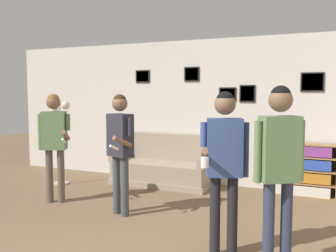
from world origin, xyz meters
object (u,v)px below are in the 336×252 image
object	(u,v)px
person_spectator_near_bookshelf	(279,157)
drinking_cup	(297,140)
couch	(163,168)
person_player_foreground_left	(54,136)
person_watcher_holding_cup	(224,155)
person_player_foreground_center	(120,141)
bookshelf	(302,170)
floor_lamp	(60,126)

from	to	relation	value
person_spectator_near_bookshelf	drinking_cup	distance (m)	2.91
couch	person_player_foreground_left	distance (m)	2.18
person_spectator_near_bookshelf	person_player_foreground_left	bearing A→B (deg)	164.74
person_player_foreground_left	person_watcher_holding_cup	bearing A→B (deg)	-15.85
couch	drinking_cup	world-z (taller)	drinking_cup
couch	person_player_foreground_center	xyz separation A→B (m)	(0.20, -1.88, 0.74)
person_watcher_holding_cup	couch	bearing A→B (deg)	125.90
bookshelf	floor_lamp	size ratio (longest dim) A/B	0.69
person_player_foreground_left	person_player_foreground_center	bearing A→B (deg)	-5.24
floor_lamp	person_spectator_near_bookshelf	distance (m)	4.61
couch	bookshelf	distance (m)	2.46
person_watcher_holding_cup	drinking_cup	world-z (taller)	person_watcher_holding_cup
couch	drinking_cup	xyz separation A→B (m)	(2.37, 0.19, 0.63)
couch	floor_lamp	world-z (taller)	floor_lamp
person_watcher_holding_cup	drinking_cup	xyz separation A→B (m)	(0.49, 2.79, -0.13)
person_player_foreground_center	person_watcher_holding_cup	size ratio (longest dim) A/B	0.98
floor_lamp	person_player_foreground_left	xyz separation A→B (m)	(0.71, -0.99, -0.06)
person_player_foreground_center	person_watcher_holding_cup	xyz separation A→B (m)	(1.67, -0.72, 0.02)
couch	person_player_foreground_center	bearing A→B (deg)	-83.80
couch	person_spectator_near_bookshelf	size ratio (longest dim) A/B	1.05
drinking_cup	couch	bearing A→B (deg)	-175.34
bookshelf	floor_lamp	bearing A→B (deg)	-167.00
couch	drinking_cup	distance (m)	2.46
bookshelf	person_player_foreground_center	xyz separation A→B (m)	(-2.25, -2.07, 0.60)
couch	floor_lamp	bearing A→B (deg)	-156.05
bookshelf	person_watcher_holding_cup	xyz separation A→B (m)	(-0.57, -2.79, 0.63)
person_player_foreground_left	drinking_cup	xyz separation A→B (m)	(3.41, 1.96, -0.11)
person_spectator_near_bookshelf	drinking_cup	xyz separation A→B (m)	(-0.07, 2.91, -0.17)
drinking_cup	person_player_foreground_center	bearing A→B (deg)	-136.20
floor_lamp	person_player_foreground_left	bearing A→B (deg)	-54.42
bookshelf	person_player_foreground_left	bearing A→B (deg)	-150.74
bookshelf	person_spectator_near_bookshelf	distance (m)	2.98
person_player_foreground_center	bookshelf	bearing A→B (deg)	42.69
person_watcher_holding_cup	person_player_foreground_center	bearing A→B (deg)	156.87
floor_lamp	person_player_foreground_left	size ratio (longest dim) A/B	0.92
bookshelf	drinking_cup	size ratio (longest dim) A/B	9.59
bookshelf	person_spectator_near_bookshelf	size ratio (longest dim) A/B	0.61
floor_lamp	drinking_cup	size ratio (longest dim) A/B	13.82
couch	person_player_foreground_left	world-z (taller)	person_player_foreground_left
couch	floor_lamp	size ratio (longest dim) A/B	1.19
bookshelf	person_player_foreground_left	distance (m)	4.05
floor_lamp	couch	bearing A→B (deg)	23.95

